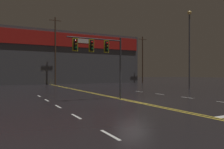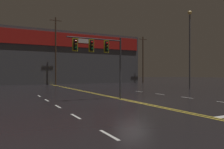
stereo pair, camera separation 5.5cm
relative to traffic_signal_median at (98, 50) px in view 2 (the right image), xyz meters
The scene contains 6 objects.
ground_plane 4.80m from the traffic_signal_median, 45.35° to the right, with size 200.00×200.00×0.00m, color black.
road_markings 6.07m from the traffic_signal_median, 47.72° to the right, with size 16.57×60.00×0.01m.
traffic_signal_median is the anchor object (origin of this frame).
streetlight_near_right 18.21m from the traffic_signal_median, 20.83° to the left, with size 0.56×0.56×10.90m.
building_backdrop 32.14m from the traffic_signal_median, 86.54° to the left, with size 40.40×10.23×10.71m.
utility_pole_row 25.76m from the traffic_signal_median, 85.29° to the left, with size 45.31×0.26×12.70m.
Camera 2 is at (-8.86, -13.75, 2.06)m, focal length 35.00 mm.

